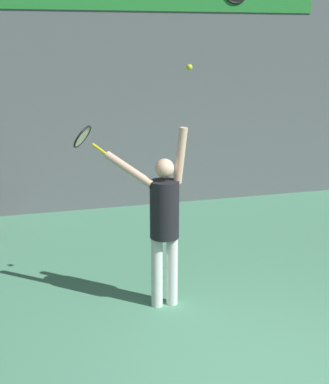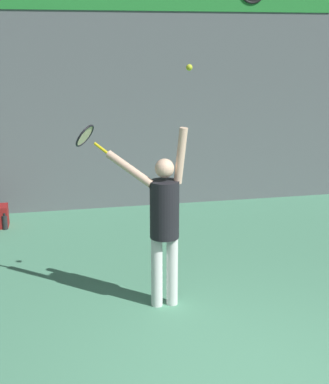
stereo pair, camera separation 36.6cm
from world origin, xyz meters
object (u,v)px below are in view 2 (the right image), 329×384
tennis_racket (86,137)px  water_bottle (5,222)px  tennis_player (164,218)px  tennis_ball (189,67)px

tennis_racket → water_bottle: 3.35m
tennis_player → tennis_ball: size_ratio=30.92×
water_bottle → tennis_ball: bearing=-54.2°
tennis_ball → water_bottle: tennis_ball is taller
tennis_racket → water_bottle: bearing=115.4°
tennis_player → tennis_racket: tennis_player is taller
tennis_ball → water_bottle: size_ratio=0.24×
tennis_player → water_bottle: bearing=123.4°
tennis_racket → tennis_player: bearing=-31.2°
tennis_racket → water_bottle: size_ratio=1.50×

